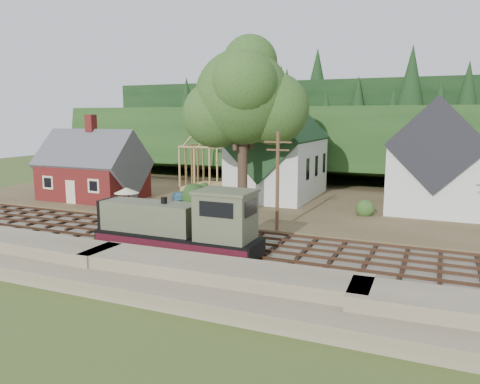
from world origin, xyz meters
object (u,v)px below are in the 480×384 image
at_px(locomotive, 183,227).
at_px(car_blue, 179,197).
at_px(car_green, 95,190).
at_px(patio_set, 127,192).

height_order(locomotive, car_blue, locomotive).
height_order(car_blue, car_green, car_blue).
relative_size(locomotive, car_green, 3.40).
bearing_deg(locomotive, patio_set, 141.92).
distance_m(locomotive, car_blue, 18.09).
height_order(car_green, patio_set, patio_set).
height_order(locomotive, car_green, locomotive).
xyz_separation_m(locomotive, car_blue, (-9.48, 15.37, -1.14)).
xyz_separation_m(locomotive, patio_set, (-10.85, 8.50, 0.38)).
xyz_separation_m(car_green, patio_set, (9.71, -7.02, 1.55)).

